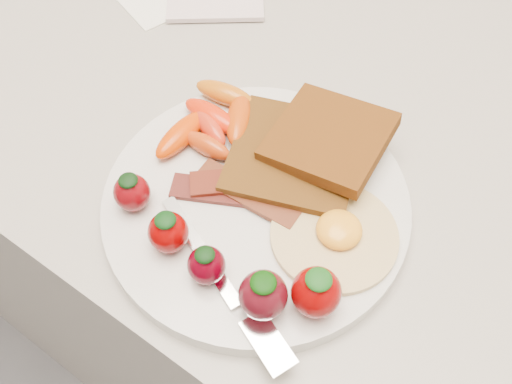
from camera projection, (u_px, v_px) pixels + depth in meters
The scene contains 9 objects.
counter at pixel (307, 290), 0.96m from camera, with size 2.00×0.60×0.90m, color gray.
plate at pixel (256, 204), 0.51m from camera, with size 0.27×0.27×0.02m, color silver.
toast_lower at pixel (294, 156), 0.52m from camera, with size 0.11×0.11×0.01m, color #331708.
toast_upper at pixel (329, 138), 0.51m from camera, with size 0.10×0.10×0.01m, color #4E3006.
fried_egg at pixel (336, 234), 0.47m from camera, with size 0.13×0.13×0.02m.
bacon_strips at pixel (241, 189), 0.50m from camera, with size 0.12×0.09×0.01m.
baby_carrots at pixel (213, 121), 0.54m from camera, with size 0.09×0.11×0.02m.
strawberries at pixel (230, 261), 0.44m from camera, with size 0.21×0.06×0.05m.
fork at pixel (230, 290), 0.45m from camera, with size 0.17×0.08×0.00m.
Camera 1 is at (0.16, 1.32, 1.33)m, focal length 40.00 mm.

